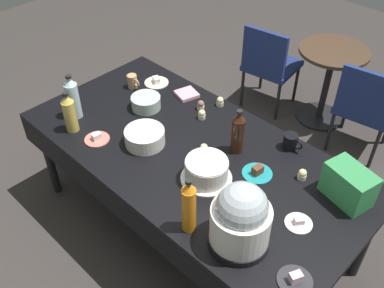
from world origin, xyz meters
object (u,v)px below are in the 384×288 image
slow_cooker (241,219)px  soda_carton (349,185)px  cupcake_rose (220,102)px  cupcake_lemon (202,114)px  cupcake_cocoa (302,174)px  round_cafe_table (329,72)px  soda_bottle_ginger_ale (70,113)px  maroon_chair_left (269,63)px  glass_salad_bowl (146,102)px  coffee_mug_black (291,142)px  soda_bottle_water (73,98)px  frosted_layer_cake (206,171)px  cupcake_berry (201,105)px  coffee_mug_tan (133,81)px  dessert_plate_teal (257,172)px  maroon_chair_right (366,105)px  potluck_table (192,158)px  dessert_plate_cream (156,82)px  ceramic_snack_bowl (145,137)px  soda_bottle_cola (238,133)px  cupcake_vanilla (204,149)px  dessert_plate_charcoal (295,279)px  dessert_plate_white (299,223)px  soda_bottle_orange_juice (189,207)px  dessert_plate_coral (97,138)px

slow_cooker → soda_carton: bearing=70.2°
cupcake_rose → cupcake_lemon: size_ratio=1.00×
cupcake_cocoa → round_cafe_table: cupcake_cocoa is taller
soda_bottle_ginger_ale → maroon_chair_left: (0.16, 1.96, -0.39)m
glass_salad_bowl → coffee_mug_black: 1.01m
slow_cooker → soda_bottle_water: 1.44m
frosted_layer_cake → round_cafe_table: 1.96m
cupcake_berry → cupcake_lemon: same height
maroon_chair_left → cupcake_lemon: bearing=-74.4°
coffee_mug_tan → dessert_plate_teal: bearing=-4.2°
maroon_chair_right → potluck_table: bearing=-104.6°
cupcake_lemon → maroon_chair_left: size_ratio=0.08×
slow_cooker → coffee_mug_tan: (-1.44, 0.54, -0.13)m
dessert_plate_cream → cupcake_berry: (0.46, -0.01, 0.02)m
cupcake_rose → soda_bottle_ginger_ale: 1.01m
cupcake_cocoa → maroon_chair_left: size_ratio=0.08×
maroon_chair_left → coffee_mug_black: bearing=-49.9°
ceramic_snack_bowl → coffee_mug_black: size_ratio=1.90×
soda_bottle_water → maroon_chair_left: (0.26, 1.86, -0.41)m
maroon_chair_left → soda_bottle_water: bearing=-98.0°
frosted_layer_cake → maroon_chair_right: frosted_layer_cake is taller
cupcake_rose → soda_bottle_cola: bearing=-36.6°
cupcake_vanilla → dessert_plate_charcoal: bearing=-21.6°
soda_bottle_ginger_ale → slow_cooker: bearing=2.4°
soda_bottle_water → soda_carton: bearing=19.4°
dessert_plate_charcoal → soda_bottle_cola: soda_bottle_cola is taller
slow_cooker → soda_carton: slow_cooker is taller
cupcake_rose → cupcake_berry: bearing=-118.4°
potluck_table → coffee_mug_tan: size_ratio=19.26×
frosted_layer_cake → glass_salad_bowl: (-0.77, 0.22, -0.02)m
cupcake_cocoa → soda_bottle_water: (-1.42, -0.55, 0.12)m
frosted_layer_cake → ceramic_snack_bowl: 0.49m
soda_bottle_water → round_cafe_table: size_ratio=0.44×
soda_carton → ceramic_snack_bowl: bearing=-144.0°
glass_salad_bowl → potluck_table: bearing=-10.6°
dessert_plate_charcoal → soda_bottle_water: 1.77m
soda_bottle_water → soda_carton: (1.67, 0.59, -0.05)m
dessert_plate_cream → dessert_plate_charcoal: (1.68, -0.68, 0.00)m
dessert_plate_white → soda_bottle_orange_juice: bearing=-133.5°
coffee_mug_black → cupcake_vanilla: bearing=-130.8°
cupcake_rose → slow_cooker: bearing=-44.2°
cupcake_vanilla → round_cafe_table: bearing=93.8°
slow_cooker → dessert_plate_charcoal: slow_cooker is taller
dessert_plate_teal → maroon_chair_left: bearing=123.2°
potluck_table → dessert_plate_coral: (-0.50, -0.35, 0.07)m
cupcake_cocoa → coffee_mug_black: 0.27m
cupcake_vanilla → soda_carton: soda_carton is taller
coffee_mug_black → maroon_chair_left: bearing=130.1°
cupcake_rose → cupcake_cocoa: 0.84m
dessert_plate_teal → soda_bottle_water: soda_bottle_water is taller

